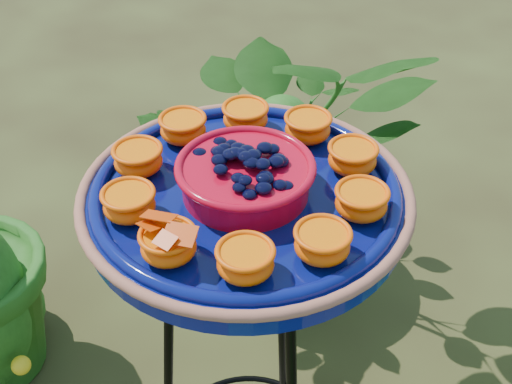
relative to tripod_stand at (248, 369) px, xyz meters
The scene contains 3 objects.
tripod_stand is the anchor object (origin of this frame).
feeder_dish 0.39m from the tripod_stand, 75.51° to the right, with size 0.58×0.58×0.10m.
shrub_back_left 0.85m from the tripod_stand, 133.84° to the left, with size 0.74×0.64×0.82m, color #204F15.
Camera 1 is at (0.64, -0.59, 1.53)m, focal length 50.00 mm.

